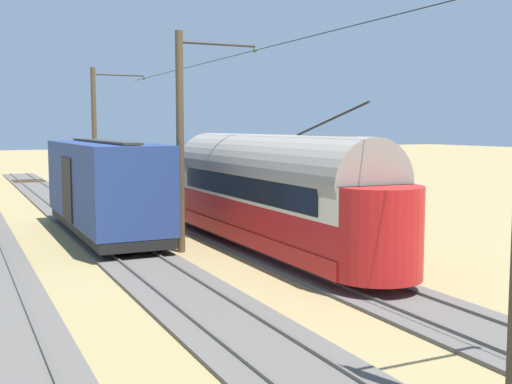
# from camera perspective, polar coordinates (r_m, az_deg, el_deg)

# --- Properties ---
(ground_plane) EXTENTS (220.00, 220.00, 0.00)m
(ground_plane) POSITION_cam_1_polar(r_m,az_deg,el_deg) (26.42, -12.73, -4.32)
(ground_plane) COLOR #937F51
(track_streetcar_siding) EXTENTS (2.80, 80.00, 0.18)m
(track_streetcar_siding) POSITION_cam_1_polar(r_m,az_deg,el_deg) (28.13, -3.19, -3.46)
(track_streetcar_siding) COLOR #56514C
(track_streetcar_siding) RESTS_ON ground
(track_adjacent_siding) EXTENTS (2.80, 80.00, 0.18)m
(track_adjacent_siding) POSITION_cam_1_polar(r_m,az_deg,el_deg) (26.71, -12.88, -4.09)
(track_adjacent_siding) COLOR #56514C
(track_adjacent_siding) RESTS_ON ground
(vintage_streetcar) EXTENTS (2.65, 15.52, 5.12)m
(vintage_streetcar) POSITION_cam_1_polar(r_m,az_deg,el_deg) (23.38, 1.34, 0.09)
(vintage_streetcar) COLOR red
(vintage_streetcar) RESTS_ON ground
(coach_adjacent) EXTENTS (2.96, 11.14, 3.85)m
(coach_adjacent) POSITION_cam_1_polar(r_m,az_deg,el_deg) (27.30, -13.39, 0.57)
(coach_adjacent) COLOR navy
(coach_adjacent) RESTS_ON ground
(catenary_pole_foreground) EXTENTS (3.20, 0.28, 7.99)m
(catenary_pole_foreground) POSITION_cam_1_polar(r_m,az_deg,el_deg) (38.40, -14.03, 5.03)
(catenary_pole_foreground) COLOR #4C3D28
(catenary_pole_foreground) RESTS_ON ground
(catenary_pole_mid_near) EXTENTS (3.20, 0.28, 7.99)m
(catenary_pole_mid_near) POSITION_cam_1_polar(r_m,az_deg,el_deg) (23.42, -6.55, 4.78)
(catenary_pole_mid_near) COLOR #4C3D28
(catenary_pole_mid_near) RESTS_ON ground
(overhead_wire_run) EXTENTS (3.00, 34.96, 0.18)m
(overhead_wire_run) POSITION_cam_1_polar(r_m,az_deg,el_deg) (25.36, -1.05, 12.29)
(overhead_wire_run) COLOR black
(overhead_wire_run) RESTS_ON ground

